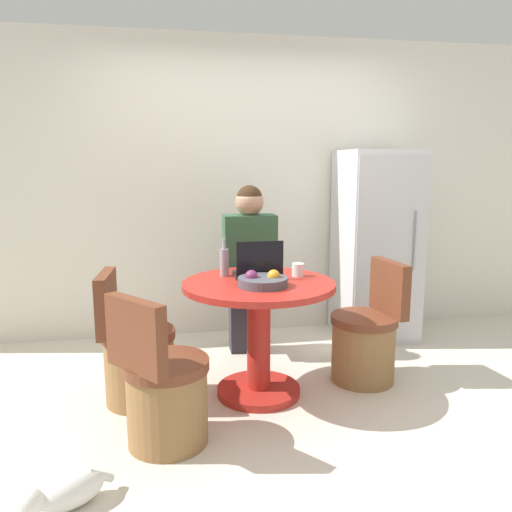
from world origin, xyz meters
TOP-DOWN VIEW (x-y plane):
  - ground_plane at (0.00, 0.00)m, footprint 12.00×12.00m
  - wall_back at (0.00, 1.56)m, footprint 7.00×0.06m
  - refrigerator at (1.14, 1.19)m, footprint 0.63×0.65m
  - dining_table at (-0.08, 0.20)m, footprint 0.98×0.98m
  - chair_near_left_corner at (-0.69, -0.30)m, footprint 0.54×0.53m
  - chair_right_side at (0.70, 0.30)m, footprint 0.48×0.47m
  - chair_left_side at (-0.87, 0.25)m, footprint 0.46×0.46m
  - person_seated at (-0.03, 0.92)m, footprint 0.40×0.37m
  - laptop at (-0.07, 0.34)m, footprint 0.31×0.25m
  - fruit_bowl at (-0.08, 0.08)m, footprint 0.31×0.31m
  - coffee_cup at (0.21, 0.32)m, footprint 0.08×0.08m
  - bottle at (-0.28, 0.41)m, footprint 0.06×0.06m
  - cat at (-1.13, -0.77)m, footprint 0.39×0.29m

SIDE VIEW (x-z plane):
  - ground_plane at x=0.00m, z-range 0.00..0.00m
  - cat at x=-1.13m, z-range 0.00..0.16m
  - chair_near_left_corner at x=-0.69m, z-range -0.14..0.71m
  - chair_right_side at x=0.70m, z-range -0.14..0.71m
  - chair_left_side at x=-0.87m, z-range -0.14..0.71m
  - dining_table at x=-0.08m, z-range 0.12..0.89m
  - person_seated at x=-0.03m, z-range 0.07..1.43m
  - fruit_bowl at x=-0.08m, z-range 0.75..0.85m
  - coffee_cup at x=0.21m, z-range 0.77..0.86m
  - refrigerator at x=1.14m, z-range 0.00..1.63m
  - laptop at x=-0.07m, z-range 0.69..0.95m
  - bottle at x=-0.28m, z-range 0.74..1.00m
  - wall_back at x=0.00m, z-range 0.00..2.60m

